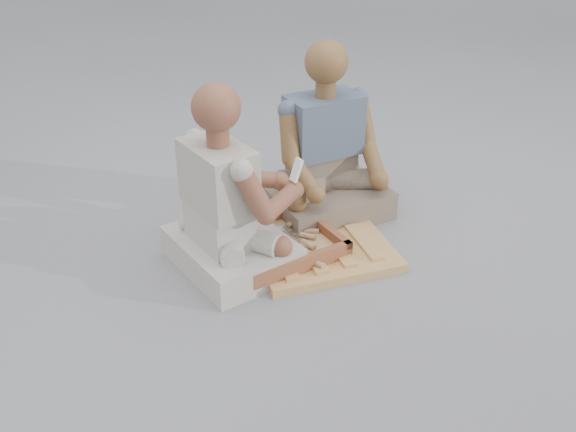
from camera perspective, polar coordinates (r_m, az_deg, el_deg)
name	(u,v)px	position (r m, az deg, el deg)	size (l,w,h in m)	color
ground	(326,285)	(2.63, 3.37, -6.13)	(60.00, 60.00, 0.00)	gray
carved_panel	(325,256)	(2.77, 3.31, -3.59)	(0.59, 0.40, 0.04)	#A98A41
tool_tray	(273,246)	(2.75, -1.33, -2.67)	(0.59, 0.50, 0.07)	brown
chisel_0	(312,261)	(2.65, 2.16, -4.00)	(0.11, 0.20, 0.02)	silver
chisel_1	(278,236)	(2.80, -0.91, -1.76)	(0.09, 0.21, 0.02)	silver
chisel_2	(277,243)	(2.74, -1.03, -2.39)	(0.21, 0.09, 0.02)	silver
chisel_3	(276,239)	(2.77, -1.08, -2.02)	(0.22, 0.08, 0.02)	silver
chisel_4	(286,254)	(2.65, -0.14, -3.44)	(0.19, 0.14, 0.02)	silver
chisel_5	(304,245)	(2.75, 1.39, -2.60)	(0.18, 0.16, 0.02)	silver
chisel_6	(269,232)	(2.84, -1.70, -1.47)	(0.16, 0.18, 0.02)	silver
chisel_7	(290,224)	(2.87, 0.14, -0.73)	(0.22, 0.06, 0.02)	silver
chisel_8	(303,235)	(2.80, 1.36, -1.68)	(0.17, 0.17, 0.02)	silver
chisel_9	(299,254)	(2.67, 1.00, -3.43)	(0.16, 0.17, 0.02)	silver
chisel_10	(304,242)	(2.75, 1.47, -2.33)	(0.09, 0.21, 0.02)	silver
chisel_11	(306,231)	(2.84, 1.62, -1.34)	(0.21, 0.10, 0.02)	silver
wood_chip_0	(196,236)	(2.97, -8.14, -1.74)	(0.02, 0.01, 0.00)	tan
wood_chip_1	(312,221)	(3.06, 2.15, -0.43)	(0.02, 0.01, 0.00)	tan
wood_chip_2	(286,246)	(2.87, -0.22, -2.65)	(0.02, 0.01, 0.00)	tan
wood_chip_3	(291,236)	(2.93, 0.23, -1.83)	(0.02, 0.01, 0.00)	tan
wood_chip_4	(231,289)	(2.61, -5.08, -6.47)	(0.02, 0.01, 0.00)	tan
wood_chip_5	(283,294)	(2.57, -0.42, -6.92)	(0.02, 0.01, 0.00)	tan
wood_chip_6	(268,219)	(3.08, -1.80, -0.23)	(0.02, 0.01, 0.00)	tan
wood_chip_7	(205,242)	(2.92, -7.43, -2.29)	(0.02, 0.01, 0.00)	tan
craftsman	(229,208)	(2.61, -5.28, 0.67)	(0.59, 0.59, 0.81)	beige
companion	(326,160)	(3.02, 3.41, 4.99)	(0.57, 0.47, 0.84)	#7F6F5B
mobile_phone	(296,170)	(2.66, 0.76, 4.12)	(0.05, 0.05, 0.10)	white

